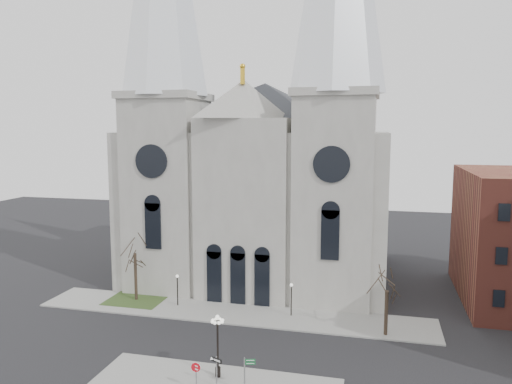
% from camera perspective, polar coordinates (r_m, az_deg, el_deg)
% --- Properties ---
extents(ground, '(160.00, 160.00, 0.00)m').
position_cam_1_polar(ground, '(42.13, -7.40, -18.77)').
color(ground, black).
rests_on(ground, ground).
extents(sidewalk_far, '(40.00, 6.00, 0.14)m').
position_cam_1_polar(sidewalk_far, '(51.64, -2.83, -13.58)').
color(sidewalk_far, gray).
rests_on(sidewalk_far, ground).
extents(grass_patch, '(6.00, 5.00, 0.18)m').
position_cam_1_polar(grass_patch, '(56.48, -13.51, -11.90)').
color(grass_patch, '#344D21').
rests_on(grass_patch, ground).
extents(cathedral, '(33.00, 26.66, 54.00)m').
position_cam_1_polar(cathedral, '(59.70, 0.38, 7.31)').
color(cathedral, '#99968F').
rests_on(cathedral, ground).
extents(tree_left, '(3.20, 3.20, 7.50)m').
position_cam_1_polar(tree_left, '(54.94, -13.68, -6.48)').
color(tree_left, '#2D2419').
rests_on(tree_left, ground).
extents(tree_right, '(3.20, 3.20, 6.00)m').
position_cam_1_polar(tree_right, '(46.34, 14.74, -10.54)').
color(tree_right, '#2D2419').
rests_on(tree_right, ground).
extents(ped_lamp_left, '(0.32, 0.32, 3.26)m').
position_cam_1_polar(ped_lamp_left, '(53.29, -8.98, -10.42)').
color(ped_lamp_left, black).
rests_on(ped_lamp_left, sidewalk_far).
extents(ped_lamp_right, '(0.32, 0.32, 3.26)m').
position_cam_1_polar(ped_lamp_right, '(50.03, 4.05, -11.54)').
color(ped_lamp_right, black).
rests_on(ped_lamp_right, sidewalk_far).
extents(stop_sign, '(0.73, 0.29, 2.14)m').
position_cam_1_polar(stop_sign, '(37.24, -6.86, -19.54)').
color(stop_sign, slate).
rests_on(stop_sign, sidewalk_near).
extents(globe_lamp, '(1.19, 1.19, 4.77)m').
position_cam_1_polar(globe_lamp, '(38.32, -4.41, -16.31)').
color(globe_lamp, black).
rests_on(globe_lamp, sidewalk_near).
extents(one_way_sign, '(0.94, 0.41, 2.28)m').
position_cam_1_polar(one_way_sign, '(37.63, -4.53, -19.24)').
color(one_way_sign, slate).
rests_on(one_way_sign, sidewalk_near).
extents(street_name_sign, '(0.78, 0.28, 2.53)m').
position_cam_1_polar(street_name_sign, '(36.89, -1.18, -19.89)').
color(street_name_sign, slate).
rests_on(street_name_sign, sidewalk_near).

